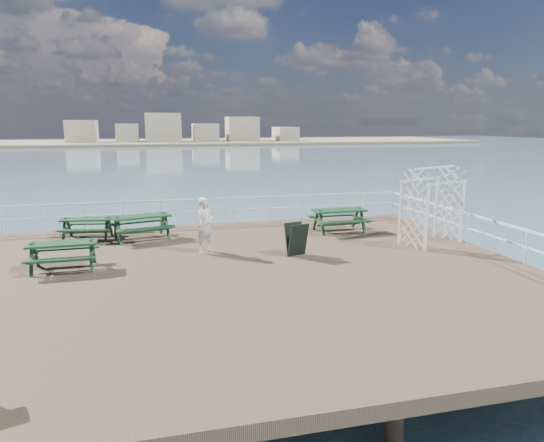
{
  "coord_description": "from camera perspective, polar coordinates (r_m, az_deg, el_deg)",
  "views": [
    {
      "loc": [
        -1.79,
        -13.0,
        4.17
      ],
      "look_at": [
        1.85,
        1.61,
        1.1
      ],
      "focal_mm": 32.0,
      "sensor_mm": 36.0,
      "label": 1
    }
  ],
  "objects": [
    {
      "name": "picnic_table_b",
      "position": [
        18.16,
        -15.12,
        -0.11
      ],
      "size": [
        2.37,
        2.08,
        0.99
      ],
      "rotation": [
        0.0,
        0.0,
        0.25
      ],
      "color": "#13361A",
      "rests_on": "ground"
    },
    {
      "name": "picnic_table_d",
      "position": [
        15.15,
        -23.4,
        -3.13
      ],
      "size": [
        1.91,
        1.56,
        0.92
      ],
      "rotation": [
        0.0,
        0.0,
        0.02
      ],
      "color": "#13361A",
      "rests_on": "ground"
    },
    {
      "name": "sandwich_board",
      "position": [
        15.41,
        2.88,
        -2.2
      ],
      "size": [
        0.76,
        0.64,
        1.07
      ],
      "rotation": [
        0.0,
        0.0,
        0.28
      ],
      "color": "black",
      "rests_on": "ground"
    },
    {
      "name": "picnic_table_a",
      "position": [
        18.83,
        -20.92,
        -0.33
      ],
      "size": [
        1.97,
        1.68,
        0.86
      ],
      "rotation": [
        0.0,
        0.0,
        -0.16
      ],
      "color": "#13361A",
      "rests_on": "ground"
    },
    {
      "name": "railing",
      "position": [
        16.01,
        -7.51,
        -0.46
      ],
      "size": [
        17.77,
        13.76,
        1.1
      ],
      "color": "silver",
      "rests_on": "ground"
    },
    {
      "name": "trellis_arbor",
      "position": [
        17.71,
        18.29,
        1.27
      ],
      "size": [
        2.44,
        1.87,
        2.69
      ],
      "rotation": [
        0.0,
        0.0,
        0.38
      ],
      "color": "silver",
      "rests_on": "ground"
    },
    {
      "name": "sea_backdrop",
      "position": [
        147.84,
        -8.52,
        9.59
      ],
      "size": [
        300.0,
        300.0,
        9.2
      ],
      "color": "#446372",
      "rests_on": "ground"
    },
    {
      "name": "ground",
      "position": [
        13.82,
        -5.87,
        -6.76
      ],
      "size": [
        18.0,
        14.0,
        0.3
      ],
      "primitive_type": "cube",
      "color": "brown",
      "rests_on": "ground"
    },
    {
      "name": "person",
      "position": [
        15.83,
        -7.88,
        -0.48
      ],
      "size": [
        0.79,
        0.72,
        1.81
      ],
      "primitive_type": "imported",
      "rotation": [
        0.0,
        0.0,
        0.57
      ],
      "color": "silver",
      "rests_on": "ground"
    },
    {
      "name": "picnic_table_c",
      "position": [
        18.95,
        7.91,
        0.65
      ],
      "size": [
        2.06,
        1.67,
        0.99
      ],
      "rotation": [
        0.0,
        0.0,
        0.02
      ],
      "color": "#13361A",
      "rests_on": "ground"
    }
  ]
}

